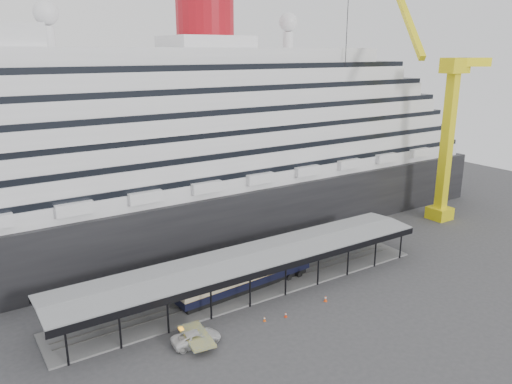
# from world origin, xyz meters

# --- Properties ---
(ground) EXTENTS (200.00, 200.00, 0.00)m
(ground) POSITION_xyz_m (0.00, 0.00, 0.00)
(ground) COLOR #363638
(ground) RESTS_ON ground
(cruise_ship) EXTENTS (130.00, 30.00, 43.90)m
(cruise_ship) POSITION_xyz_m (0.05, 32.00, 18.35)
(cruise_ship) COLOR black
(cruise_ship) RESTS_ON ground
(platform_canopy) EXTENTS (56.00, 9.18, 5.30)m
(platform_canopy) POSITION_xyz_m (0.00, 5.00, 2.36)
(platform_canopy) COLOR slate
(platform_canopy) RESTS_ON ground
(crane_yellow) EXTENTS (23.83, 18.78, 47.60)m
(crane_yellow) POSITION_xyz_m (47.06, 10.54, 19.96)
(crane_yellow) COLOR yellow
(crane_yellow) RESTS_ON ground
(port_truck) EXTENTS (5.93, 3.25, 1.58)m
(port_truck) POSITION_xyz_m (-12.73, -3.00, 0.79)
(port_truck) COLOR silver
(port_truck) RESTS_ON ground
(pullman_carriage) EXTENTS (21.63, 4.49, 21.09)m
(pullman_carriage) POSITION_xyz_m (-0.77, 5.00, 2.57)
(pullman_carriage) COLOR black
(pullman_carriage) RESTS_ON ground
(traffic_cone_left) EXTENTS (0.44, 0.44, 0.69)m
(traffic_cone_left) POSITION_xyz_m (-0.61, -3.85, 0.34)
(traffic_cone_left) COLOR red
(traffic_cone_left) RESTS_ON ground
(traffic_cone_mid) EXTENTS (0.43, 0.43, 0.66)m
(traffic_cone_mid) POSITION_xyz_m (-3.40, -3.18, 0.33)
(traffic_cone_mid) COLOR #DC4E0C
(traffic_cone_mid) RESTS_ON ground
(traffic_cone_right) EXTENTS (0.56, 0.56, 0.84)m
(traffic_cone_right) POSITION_xyz_m (6.32, -3.49, 0.42)
(traffic_cone_right) COLOR #EB440D
(traffic_cone_right) RESTS_ON ground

